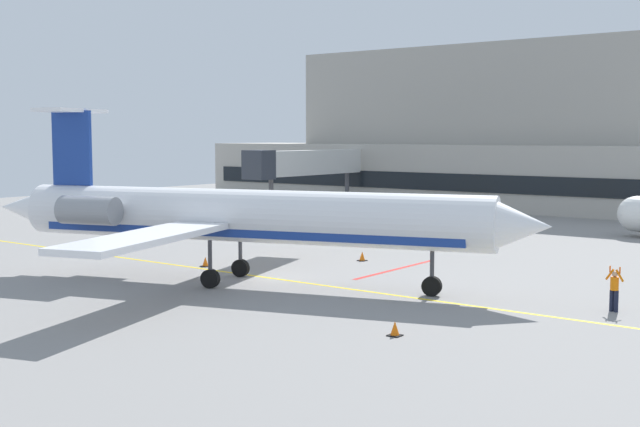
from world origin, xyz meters
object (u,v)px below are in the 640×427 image
regional_jet (237,216)px  pushback_tractor (376,227)px  marshaller (614,289)px  baggage_tug (218,214)px

regional_jet → pushback_tractor: size_ratio=7.80×
marshaller → regional_jet: bearing=-165.1°
regional_jet → baggage_tug: 27.02m
regional_jet → pushback_tractor: (-3.54, 17.81, -2.37)m
pushback_tractor → marshaller: 24.41m
regional_jet → baggage_tug: (-19.45, 18.59, -2.45)m
regional_jet → baggage_tug: size_ratio=7.40×
baggage_tug → pushback_tractor: pushback_tractor is taller
regional_jet → marshaller: 17.66m
regional_jet → baggage_tug: regional_jet is taller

